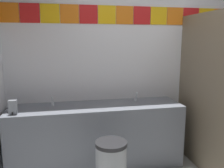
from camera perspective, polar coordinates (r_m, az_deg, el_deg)
name	(u,v)px	position (r m, az deg, el deg)	size (l,w,h in m)	color
wall_back	(148,66)	(3.44, 8.69, 4.23)	(3.88, 0.09, 2.53)	silver
vanity_counter	(97,135)	(3.16, -3.65, -12.27)	(2.19, 0.56, 0.82)	slate
faucet_left	(53,102)	(3.07, -14.19, -4.24)	(0.04, 0.10, 0.14)	silver
faucet_right	(136,98)	(3.21, 5.77, -3.33)	(0.04, 0.10, 0.14)	silver
soap_dispenser	(13,107)	(2.88, -22.89, -5.22)	(0.09, 0.09, 0.16)	gray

